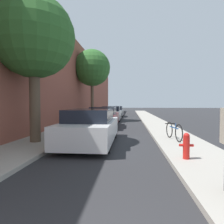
# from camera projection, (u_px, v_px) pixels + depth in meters

# --- Properties ---
(ground_plane) EXTENTS (120.00, 120.00, 0.00)m
(ground_plane) POSITION_uv_depth(u_px,v_px,m) (120.00, 123.00, 16.51)
(ground_plane) COLOR #28282B
(sidewalk_left) EXTENTS (2.00, 52.00, 0.12)m
(sidewalk_left) POSITION_uv_depth(u_px,v_px,m) (86.00, 122.00, 16.78)
(sidewalk_left) COLOR #9E998E
(sidewalk_left) RESTS_ON ground
(sidewalk_right) EXTENTS (2.00, 52.00, 0.12)m
(sidewalk_right) POSITION_uv_depth(u_px,v_px,m) (155.00, 123.00, 16.25)
(sidewalk_right) COLOR #9E998E
(sidewalk_right) RESTS_ON ground
(building_facade_left) EXTENTS (0.70, 52.00, 7.24)m
(building_facade_left) POSITION_uv_depth(u_px,v_px,m) (70.00, 80.00, 16.74)
(building_facade_left) COLOR brown
(building_facade_left) RESTS_ON ground
(parked_car_white) EXTENTS (1.89, 4.66, 1.42)m
(parked_car_white) POSITION_uv_depth(u_px,v_px,m) (91.00, 127.00, 8.06)
(parked_car_white) COLOR black
(parked_car_white) RESTS_ON ground
(parked_car_maroon) EXTENTS (1.84, 4.27, 1.41)m
(parked_car_maroon) POSITION_uv_depth(u_px,v_px,m) (104.00, 117.00, 13.86)
(parked_car_maroon) COLOR black
(parked_car_maroon) RESTS_ON ground
(parked_car_silver) EXTENTS (1.78, 4.16, 1.40)m
(parked_car_silver) POSITION_uv_depth(u_px,v_px,m) (111.00, 114.00, 18.97)
(parked_car_silver) COLOR black
(parked_car_silver) RESTS_ON ground
(parked_car_grey) EXTENTS (1.84, 3.93, 1.33)m
(parked_car_grey) POSITION_uv_depth(u_px,v_px,m) (116.00, 112.00, 24.76)
(parked_car_grey) COLOR black
(parked_car_grey) RESTS_ON ground
(street_tree_near) EXTENTS (3.25, 3.25, 5.80)m
(street_tree_near) POSITION_uv_depth(u_px,v_px,m) (34.00, 38.00, 7.79)
(street_tree_near) COLOR brown
(street_tree_near) RESTS_ON sidewalk_left
(street_tree_far) EXTENTS (3.35, 3.35, 6.50)m
(street_tree_far) POSITION_uv_depth(u_px,v_px,m) (92.00, 68.00, 18.22)
(street_tree_far) COLOR brown
(street_tree_far) RESTS_ON sidewalk_left
(fire_hydrant) EXTENTS (0.39, 0.18, 0.73)m
(fire_hydrant) POSITION_uv_depth(u_px,v_px,m) (186.00, 145.00, 5.45)
(fire_hydrant) COLOR red
(fire_hydrant) RESTS_ON sidewalk_right
(bicycle) EXTENTS (0.46, 1.73, 0.71)m
(bicycle) POSITION_uv_depth(u_px,v_px,m) (174.00, 131.00, 8.34)
(bicycle) COLOR black
(bicycle) RESTS_ON sidewalk_right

